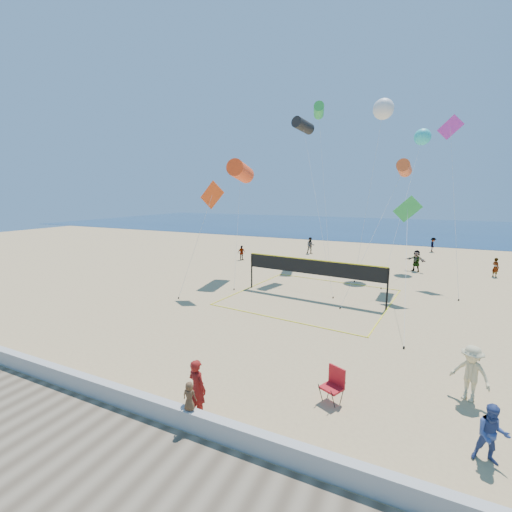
% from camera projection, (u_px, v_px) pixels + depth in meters
% --- Properties ---
extents(ground, '(120.00, 120.00, 0.00)m').
position_uv_depth(ground, '(265.00, 384.00, 11.77)').
color(ground, tan).
rests_on(ground, ground).
extents(ocean, '(140.00, 50.00, 0.03)m').
position_uv_depth(ocean, '(393.00, 227.00, 66.88)').
color(ocean, '#10284C').
rests_on(ocean, ground).
extents(seawall, '(32.00, 0.30, 0.60)m').
position_uv_depth(seawall, '(220.00, 430.00, 9.05)').
color(seawall, '#AAAAA6').
rests_on(seawall, ground).
extents(boardwalk, '(32.00, 3.60, 0.03)m').
position_uv_depth(boardwalk, '(171.00, 499.00, 7.32)').
color(boardwalk, '#776751').
rests_on(boardwalk, ground).
extents(woman, '(0.74, 0.58, 1.78)m').
position_uv_depth(woman, '(197.00, 389.00, 9.91)').
color(woman, maroon).
rests_on(woman, ground).
extents(toddler, '(0.43, 0.32, 0.81)m').
position_uv_depth(toddler, '(189.00, 396.00, 9.34)').
color(toddler, brown).
rests_on(toddler, seawall).
extents(bystander_a, '(0.76, 0.61, 1.52)m').
position_uv_depth(bystander_a, '(492.00, 435.00, 8.21)').
color(bystander_a, '#344782').
rests_on(bystander_a, ground).
extents(bystander_b, '(1.35, 1.16, 1.82)m').
position_uv_depth(bystander_b, '(471.00, 373.00, 10.72)').
color(bystander_b, '#CDBD89').
rests_on(bystander_b, ground).
extents(far_person_0, '(0.73, 0.91, 1.44)m').
position_uv_depth(far_person_0, '(241.00, 253.00, 33.71)').
color(far_person_0, gray).
rests_on(far_person_0, ground).
extents(far_person_1, '(1.74, 1.19, 1.80)m').
position_uv_depth(far_person_1, '(416.00, 261.00, 28.75)').
color(far_person_1, gray).
rests_on(far_person_1, ground).
extents(far_person_2, '(0.63, 0.66, 1.53)m').
position_uv_depth(far_person_2, '(496.00, 267.00, 26.81)').
color(far_person_2, gray).
rests_on(far_person_2, ground).
extents(far_person_3, '(1.07, 0.96, 1.79)m').
position_uv_depth(far_person_3, '(310.00, 246.00, 37.20)').
color(far_person_3, gray).
rests_on(far_person_3, ground).
extents(far_person_4, '(0.63, 1.06, 1.61)m').
position_uv_depth(far_person_4, '(433.00, 245.00, 38.39)').
color(far_person_4, gray).
rests_on(far_person_4, ground).
extents(camp_chair, '(0.78, 0.89, 1.25)m').
position_uv_depth(camp_chair, '(334.00, 383.00, 10.68)').
color(camp_chair, '#AF141A').
rests_on(camp_chair, ground).
extents(volleyball_net, '(10.05, 9.92, 2.45)m').
position_uv_depth(volleyball_net, '(313.00, 271.00, 21.34)').
color(volleyball_net, black).
rests_on(volleyball_net, ground).
extents(kite_0, '(2.42, 5.55, 8.97)m').
position_uv_depth(kite_0, '(241.00, 171.00, 25.86)').
color(kite_0, '#F84416').
rests_on(kite_0, ground).
extents(kite_1, '(4.79, 6.84, 12.15)m').
position_uv_depth(kite_1, '(303.00, 126.00, 26.12)').
color(kite_1, black).
rests_on(kite_1, ground).
extents(kite_2, '(3.04, 8.00, 8.73)m').
position_uv_depth(kite_2, '(404.00, 168.00, 23.08)').
color(kite_2, '#E55724').
rests_on(kite_2, ground).
extents(kite_3, '(2.23, 2.33, 7.28)m').
position_uv_depth(kite_3, '(211.00, 199.00, 21.55)').
color(kite_3, '#F84B16').
rests_on(kite_3, ground).
extents(kite_4, '(1.69, 8.25, 6.36)m').
position_uv_depth(kite_4, '(407.00, 214.00, 20.50)').
color(kite_4, green).
rests_on(kite_4, ground).
extents(kite_5, '(1.94, 5.95, 12.00)m').
position_uv_depth(kite_5, '(451.00, 136.00, 24.28)').
color(kite_5, '#C331B4').
rests_on(kite_5, ground).
extents(kite_6, '(1.93, 5.97, 13.89)m').
position_uv_depth(kite_6, '(383.00, 109.00, 27.13)').
color(kite_6, white).
rests_on(kite_6, ground).
extents(kite_7, '(2.61, 10.35, 11.92)m').
position_uv_depth(kite_7, '(422.00, 137.00, 29.18)').
color(kite_7, '#2DC7C9').
rests_on(kite_7, ground).
extents(kite_8, '(3.48, 6.14, 14.40)m').
position_uv_depth(kite_8, '(319.00, 111.00, 30.59)').
color(kite_8, green).
rests_on(kite_8, ground).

